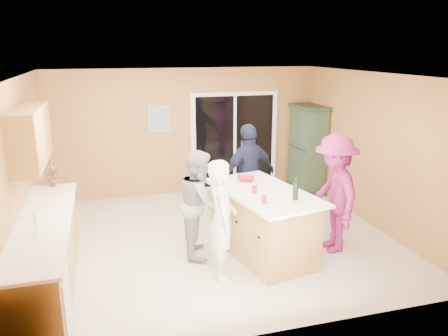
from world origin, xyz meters
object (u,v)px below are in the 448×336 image
object	(u,v)px
kitchen_island	(263,225)
woman_white	(222,219)
woman_navy	(249,175)
woman_grey	(200,203)
woman_magenta	(334,194)
green_hutch	(307,150)

from	to	relation	value
kitchen_island	woman_white	xyz separation A→B (m)	(-0.75, -0.44, 0.34)
woman_white	woman_navy	bearing A→B (deg)	-20.38
woman_navy	woman_grey	bearing A→B (deg)	22.78
woman_navy	woman_magenta	bearing A→B (deg)	107.17
woman_grey	woman_magenta	distance (m)	2.00
kitchen_island	woman_grey	bearing A→B (deg)	150.92
woman_white	green_hutch	bearing A→B (deg)	-32.24
kitchen_island	woman_navy	distance (m)	1.26
green_hutch	woman_navy	distance (m)	2.29
woman_white	woman_navy	distance (m)	1.86
woman_white	woman_grey	size ratio (longest dim) A/B	1.02
kitchen_island	green_hutch	distance (m)	3.29
woman_navy	green_hutch	bearing A→B (deg)	-158.81
kitchen_island	woman_grey	size ratio (longest dim) A/B	1.30
woman_white	woman_grey	bearing A→B (deg)	20.01
kitchen_island	woman_magenta	world-z (taller)	woman_magenta
kitchen_island	woman_grey	xyz separation A→B (m)	(-0.88, 0.28, 0.32)
green_hutch	woman_white	xyz separation A→B (m)	(-2.72, -3.04, -0.09)
green_hutch	woman_grey	world-z (taller)	green_hutch
woman_navy	woman_magenta	distance (m)	1.58
kitchen_island	woman_navy	bearing A→B (deg)	69.38
green_hutch	woman_grey	xyz separation A→B (m)	(-2.85, -2.32, -0.11)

